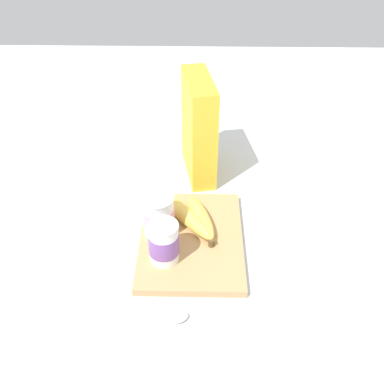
{
  "coord_description": "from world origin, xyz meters",
  "views": [
    {
      "loc": [
        -0.7,
        -0.02,
        0.71
      ],
      "look_at": [
        0.1,
        0.0,
        0.07
      ],
      "focal_mm": 41.33,
      "sensor_mm": 36.0,
      "label": 1
    }
  ],
  "objects_px": {
    "spoon": "(166,323)",
    "yogurt_cup_front": "(164,242)",
    "cereal_box": "(199,128)",
    "cutting_board": "(191,240)",
    "yogurt_cup_back": "(158,215)",
    "banana_bunch": "(193,217)"
  },
  "relations": [
    {
      "from": "spoon",
      "to": "yogurt_cup_front",
      "type": "bearing_deg",
      "value": 4.86
    },
    {
      "from": "cereal_box",
      "to": "spoon",
      "type": "relative_size",
      "value": 2.13
    },
    {
      "from": "spoon",
      "to": "cutting_board",
      "type": "bearing_deg",
      "value": -10.92
    },
    {
      "from": "cutting_board",
      "to": "yogurt_cup_back",
      "type": "bearing_deg",
      "value": 77.95
    },
    {
      "from": "yogurt_cup_back",
      "to": "banana_bunch",
      "type": "xyz_separation_m",
      "value": [
        0.03,
        -0.07,
        -0.03
      ]
    },
    {
      "from": "cutting_board",
      "to": "banana_bunch",
      "type": "distance_m",
      "value": 0.05
    },
    {
      "from": "cutting_board",
      "to": "banana_bunch",
      "type": "height_order",
      "value": "banana_bunch"
    },
    {
      "from": "banana_bunch",
      "to": "yogurt_cup_back",
      "type": "bearing_deg",
      "value": 113.01
    },
    {
      "from": "banana_bunch",
      "to": "yogurt_cup_front",
      "type": "bearing_deg",
      "value": 153.04
    },
    {
      "from": "cereal_box",
      "to": "cutting_board",
      "type": "bearing_deg",
      "value": 166.83
    },
    {
      "from": "yogurt_cup_back",
      "to": "spoon",
      "type": "bearing_deg",
      "value": -172.68
    },
    {
      "from": "yogurt_cup_front",
      "to": "banana_bunch",
      "type": "bearing_deg",
      "value": -26.96
    },
    {
      "from": "yogurt_cup_front",
      "to": "cereal_box",
      "type": "bearing_deg",
      "value": -11.37
    },
    {
      "from": "spoon",
      "to": "banana_bunch",
      "type": "bearing_deg",
      "value": -9.48
    },
    {
      "from": "yogurt_cup_back",
      "to": "yogurt_cup_front",
      "type": "bearing_deg",
      "value": -168.11
    },
    {
      "from": "yogurt_cup_front",
      "to": "banana_bunch",
      "type": "distance_m",
      "value": 0.13
    },
    {
      "from": "cutting_board",
      "to": "yogurt_cup_front",
      "type": "distance_m",
      "value": 0.1
    },
    {
      "from": "yogurt_cup_front",
      "to": "cutting_board",
      "type": "bearing_deg",
      "value": -40.03
    },
    {
      "from": "cutting_board",
      "to": "yogurt_cup_front",
      "type": "height_order",
      "value": "yogurt_cup_front"
    },
    {
      "from": "yogurt_cup_front",
      "to": "spoon",
      "type": "height_order",
      "value": "yogurt_cup_front"
    },
    {
      "from": "cutting_board",
      "to": "cereal_box",
      "type": "relative_size",
      "value": 1.14
    },
    {
      "from": "cereal_box",
      "to": "banana_bunch",
      "type": "height_order",
      "value": "cereal_box"
    }
  ]
}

